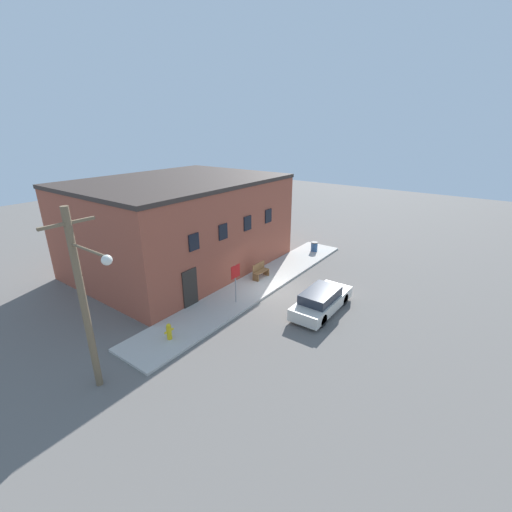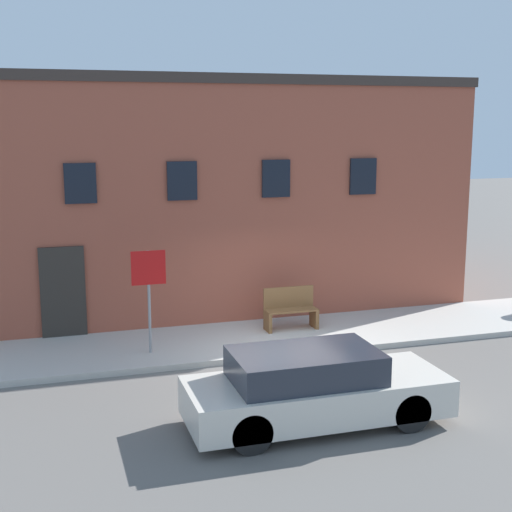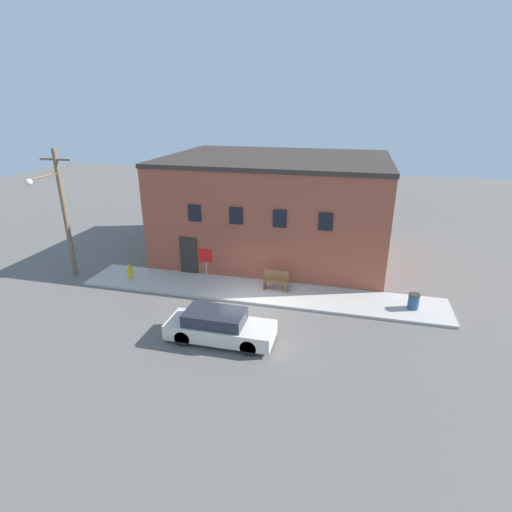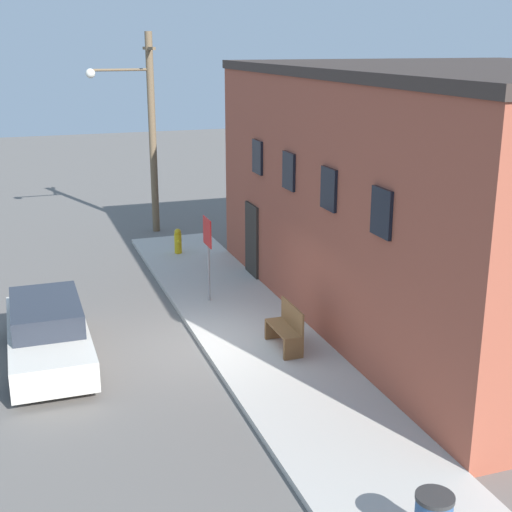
{
  "view_description": "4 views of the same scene",
  "coord_description": "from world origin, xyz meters",
  "views": [
    {
      "loc": [
        -15.48,
        -9.9,
        9.24
      ],
      "look_at": [
        -0.1,
        1.35,
        2.0
      ],
      "focal_mm": 24.0,
      "sensor_mm": 36.0,
      "label": 1
    },
    {
      "loc": [
        -4.68,
        -13.6,
        4.98
      ],
      "look_at": [
        -0.1,
        1.35,
        2.0
      ],
      "focal_mm": 50.0,
      "sensor_mm": 36.0,
      "label": 2
    },
    {
      "loc": [
        4.31,
        -16.43,
        9.08
      ],
      "look_at": [
        -0.1,
        1.35,
        2.0
      ],
      "focal_mm": 28.0,
      "sensor_mm": 36.0,
      "label": 3
    },
    {
      "loc": [
        14.27,
        -3.62,
        6.59
      ],
      "look_at": [
        -0.1,
        1.35,
        2.0
      ],
      "focal_mm": 50.0,
      "sensor_mm": 36.0,
      "label": 4
    }
  ],
  "objects": [
    {
      "name": "stop_sign",
      "position": [
        -2.58,
        0.9,
        1.68
      ],
      "size": [
        0.72,
        0.06,
        2.2
      ],
      "color": "gray",
      "rests_on": "sidewalk"
    },
    {
      "name": "trash_bin",
      "position": [
        7.42,
        1.25,
        0.5
      ],
      "size": [
        0.53,
        0.53,
        0.73
      ],
      "color": "#2D517F",
      "rests_on": "sidewalk"
    },
    {
      "name": "bench",
      "position": [
        0.86,
        1.72,
        0.58
      ],
      "size": [
        1.24,
        0.44,
        0.98
      ],
      "color": "brown",
      "rests_on": "sidewalk"
    },
    {
      "name": "parked_car",
      "position": [
        -0.5,
        -3.23,
        0.62
      ],
      "size": [
        4.36,
        1.63,
        1.29
      ],
      "color": "black",
      "rests_on": "ground"
    },
    {
      "name": "brick_building",
      "position": [
        -0.35,
        7.58,
        3.03
      ],
      "size": [
        13.2,
        9.89,
        6.06
      ],
      "color": "#9E4C38",
      "rests_on": "ground"
    },
    {
      "name": "utility_pole",
      "position": [
        -10.54,
        0.97,
        3.76
      ],
      "size": [
        1.8,
        2.28,
        6.92
      ],
      "color": "brown",
      "rests_on": "ground"
    },
    {
      "name": "sidewalk",
      "position": [
        0.0,
        1.35,
        0.06
      ],
      "size": [
        18.4,
        2.7,
        0.13
      ],
      "color": "#BCB7AD",
      "rests_on": "ground"
    },
    {
      "name": "fire_hydrant",
      "position": [
        -7.09,
        1.14,
        0.53
      ],
      "size": [
        0.49,
        0.23,
        0.8
      ],
      "color": "gold",
      "rests_on": "sidewalk"
    },
    {
      "name": "ground_plane",
      "position": [
        0.0,
        0.0,
        0.0
      ],
      "size": [
        80.0,
        80.0,
        0.0
      ],
      "primitive_type": "plane",
      "color": "#66605B"
    }
  ]
}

